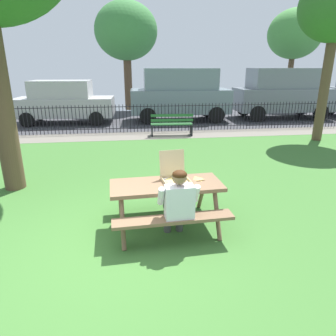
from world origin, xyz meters
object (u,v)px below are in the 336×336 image
object	(u,v)px
park_bench_center	(172,125)
far_tree_center	(295,34)
parked_car_center	(64,101)
adult_at_table	(178,202)
parked_car_right	(180,93)
picnic_table_foreground	(166,193)
pizza_slice_on_table	(199,179)
pizza_box_open	(175,176)
far_tree_midleft	(126,32)
parked_car_far_right	(283,92)

from	to	relation	value
park_bench_center	far_tree_center	bearing A→B (deg)	41.17
parked_car_center	far_tree_center	world-z (taller)	far_tree_center
parked_car_center	park_bench_center	bearing A→B (deg)	-36.52
adult_at_table	parked_car_right	xyz separation A→B (m)	(1.90, 10.77, 0.65)
picnic_table_foreground	pizza_slice_on_table	distance (m)	0.60
picnic_table_foreground	park_bench_center	distance (m)	7.01
pizza_slice_on_table	parked_car_center	world-z (taller)	parked_car_center
pizza_box_open	park_bench_center	world-z (taller)	pizza_box_open
pizza_slice_on_table	parked_car_right	world-z (taller)	parked_car_right
parked_car_center	far_tree_midleft	xyz separation A→B (m)	(3.01, 4.33, 3.40)
adult_at_table	parked_car_center	xyz separation A→B (m)	(-3.52, 10.77, 0.35)
pizza_slice_on_table	parked_car_far_right	bearing A→B (deg)	56.53
pizza_box_open	far_tree_midleft	size ratio (longest dim) A/B	0.09
pizza_slice_on_table	picnic_table_foreground	bearing A→B (deg)	-168.03
adult_at_table	far_tree_midleft	distance (m)	15.56
parked_car_center	parked_car_right	xyz separation A→B (m)	(5.42, -0.00, 0.30)
pizza_box_open	park_bench_center	xyz separation A→B (m)	(0.96, 6.81, -0.44)
pizza_box_open	pizza_slice_on_table	xyz separation A→B (m)	(0.41, 0.01, -0.08)
parked_car_center	parked_car_right	size ratio (longest dim) A/B	0.94
picnic_table_foreground	far_tree_midleft	bearing A→B (deg)	91.56
pizza_box_open	pizza_slice_on_table	world-z (taller)	pizza_box_open
pizza_box_open	far_tree_center	distance (m)	17.82
park_bench_center	parked_car_center	world-z (taller)	parked_car_center
park_bench_center	parked_car_far_right	world-z (taller)	parked_car_far_right
pizza_box_open	parked_car_far_right	bearing A→B (deg)	54.99
pizza_box_open	far_tree_center	size ratio (longest dim) A/B	0.09
picnic_table_foreground	pizza_slice_on_table	xyz separation A→B (m)	(0.56, 0.12, 0.18)
parked_car_center	pizza_box_open	bearing A→B (deg)	-70.68
park_bench_center	far_tree_center	size ratio (longest dim) A/B	0.28
parked_car_center	pizza_slice_on_table	bearing A→B (deg)	-68.62
picnic_table_foreground	parked_car_center	distance (m)	10.83
adult_at_table	pizza_box_open	bearing A→B (deg)	85.75
pizza_slice_on_table	far_tree_midleft	bearing A→B (deg)	93.80
picnic_table_foreground	pizza_slice_on_table	world-z (taller)	pizza_slice_on_table
pizza_box_open	parked_car_far_right	size ratio (longest dim) A/B	0.11
pizza_box_open	pizza_slice_on_table	bearing A→B (deg)	2.01
pizza_slice_on_table	parked_car_right	size ratio (longest dim) A/B	0.05
parked_car_right	far_tree_center	bearing A→B (deg)	28.75
adult_at_table	park_bench_center	bearing A→B (deg)	82.25
parked_car_right	far_tree_midleft	distance (m)	5.85
picnic_table_foreground	far_tree_center	bearing A→B (deg)	55.85
parked_car_center	far_tree_center	bearing A→B (deg)	18.01
far_tree_center	picnic_table_foreground	bearing A→B (deg)	-124.15
pizza_slice_on_table	pizza_box_open	bearing A→B (deg)	-177.99
adult_at_table	parked_car_far_right	xyz separation A→B (m)	(7.16, 10.77, 0.65)
pizza_slice_on_table	parked_car_far_right	distance (m)	12.18
picnic_table_foreground	park_bench_center	world-z (taller)	park_bench_center
picnic_table_foreground	parked_car_right	world-z (taller)	parked_car_right
picnic_table_foreground	adult_at_table	xyz separation A→B (m)	(0.11, -0.50, 0.06)
adult_at_table	parked_car_center	bearing A→B (deg)	108.10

